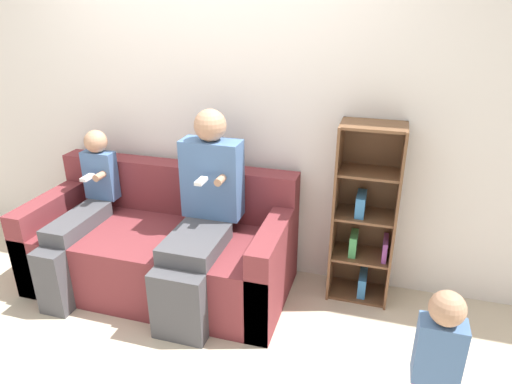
{
  "coord_description": "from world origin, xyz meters",
  "views": [
    {
      "loc": [
        1.26,
        -2.1,
        2.03
      ],
      "look_at": [
        0.46,
        0.59,
        0.82
      ],
      "focal_mm": 32.0,
      "sensor_mm": 36.0,
      "label": 1
    }
  ],
  "objects_px": {
    "couch": "(162,248)",
    "toddler_standing": "(438,357)",
    "bookshelf": "(365,217)",
    "adult_seated": "(202,212)",
    "child_seated": "(79,216)"
  },
  "relations": [
    {
      "from": "couch",
      "to": "child_seated",
      "type": "relative_size",
      "value": 1.69
    },
    {
      "from": "bookshelf",
      "to": "toddler_standing",
      "type": "bearing_deg",
      "value": -67.35
    },
    {
      "from": "toddler_standing",
      "to": "couch",
      "type": "bearing_deg",
      "value": 158.52
    },
    {
      "from": "couch",
      "to": "toddler_standing",
      "type": "distance_m",
      "value": 2.01
    },
    {
      "from": "adult_seated",
      "to": "toddler_standing",
      "type": "bearing_deg",
      "value": -23.25
    },
    {
      "from": "adult_seated",
      "to": "child_seated",
      "type": "distance_m",
      "value": 0.95
    },
    {
      "from": "child_seated",
      "to": "toddler_standing",
      "type": "bearing_deg",
      "value": -13.37
    },
    {
      "from": "couch",
      "to": "child_seated",
      "type": "height_order",
      "value": "child_seated"
    },
    {
      "from": "toddler_standing",
      "to": "bookshelf",
      "type": "bearing_deg",
      "value": 112.65
    },
    {
      "from": "child_seated",
      "to": "toddler_standing",
      "type": "xyz_separation_m",
      "value": [
        2.43,
        -0.58,
        -0.15
      ]
    },
    {
      "from": "adult_seated",
      "to": "child_seated",
      "type": "relative_size",
      "value": 1.2
    },
    {
      "from": "couch",
      "to": "bookshelf",
      "type": "relative_size",
      "value": 1.47
    },
    {
      "from": "couch",
      "to": "adult_seated",
      "type": "xyz_separation_m",
      "value": [
        0.38,
        -0.1,
        0.4
      ]
    },
    {
      "from": "toddler_standing",
      "to": "adult_seated",
      "type": "bearing_deg",
      "value": 156.75
    },
    {
      "from": "couch",
      "to": "bookshelf",
      "type": "distance_m",
      "value": 1.5
    }
  ]
}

